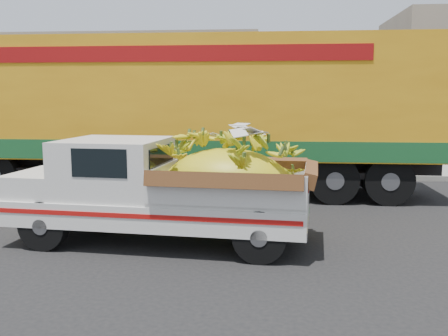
{
  "coord_description": "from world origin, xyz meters",
  "views": [
    {
      "loc": [
        1.4,
        -8.42,
        2.4
      ],
      "look_at": [
        0.67,
        0.02,
        1.19
      ],
      "focal_mm": 40.0,
      "sensor_mm": 36.0,
      "label": 1
    }
  ],
  "objects": [
    {
      "name": "ground",
      "position": [
        0.0,
        0.0,
        0.0
      ],
      "size": [
        100.0,
        100.0,
        0.0
      ],
      "primitive_type": "plane",
      "color": "black",
      "rests_on": "ground"
    },
    {
      "name": "curb",
      "position": [
        0.0,
        6.32,
        0.07
      ],
      "size": [
        60.0,
        0.25,
        0.15
      ],
      "primitive_type": "cube",
      "color": "gray",
      "rests_on": "ground"
    },
    {
      "name": "sidewalk",
      "position": [
        0.0,
        8.42,
        0.07
      ],
      "size": [
        60.0,
        4.0,
        0.14
      ],
      "primitive_type": "cube",
      "color": "gray",
      "rests_on": "ground"
    },
    {
      "name": "building_left",
      "position": [
        -8.0,
        14.32,
        2.5
      ],
      "size": [
        18.0,
        6.0,
        5.0
      ],
      "primitive_type": "cube",
      "color": "gray",
      "rests_on": "ground"
    },
    {
      "name": "pickup_truck",
      "position": [
        0.01,
        -0.49,
        0.92
      ],
      "size": [
        5.04,
        2.26,
        1.71
      ],
      "rotation": [
        0.0,
        0.0,
        -0.1
      ],
      "color": "black",
      "rests_on": "ground"
    },
    {
      "name": "semi_trailer",
      "position": [
        -0.54,
        3.87,
        2.12
      ],
      "size": [
        12.01,
        2.63,
        3.8
      ],
      "rotation": [
        0.0,
        0.0,
        -0.01
      ],
      "color": "black",
      "rests_on": "ground"
    }
  ]
}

